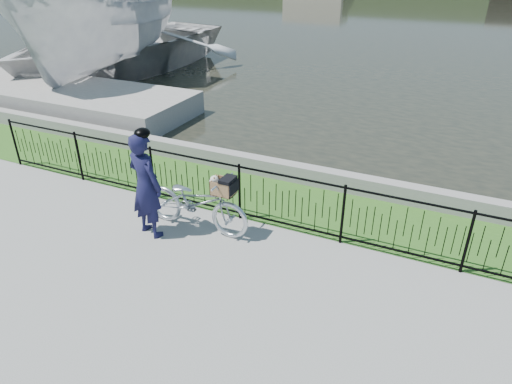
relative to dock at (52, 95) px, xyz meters
The scene contains 10 objects.
ground 11.42m from the dock, 28.81° to the right, with size 120.00×120.00×0.00m, color gray.
grass_strip 10.42m from the dock, 16.17° to the right, with size 60.00×2.00×0.01m, color #31601E.
water 29.26m from the dock, 70.02° to the left, with size 120.00×120.00×0.00m, color #27281E.
quay_wall 10.18m from the dock, 10.76° to the right, with size 60.00×0.30×0.40m, color gray.
fence 10.74m from the dock, 21.31° to the right, with size 14.00×0.06×1.15m, color black, non-canonical shape.
dock is the anchor object (origin of this frame).
bicycle_rig 9.60m from the dock, 28.30° to the right, with size 2.12×0.74×1.20m.
cyclist 9.28m from the dock, 33.12° to the right, with size 0.81×0.63×2.03m.
boat_near 3.70m from the dock, 95.07° to the left, with size 6.14×10.85×5.75m.
boat_far 5.12m from the dock, 104.41° to the left, with size 8.98×11.58×2.20m.
Camera 1 is at (2.50, -5.18, 4.60)m, focal length 32.00 mm.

